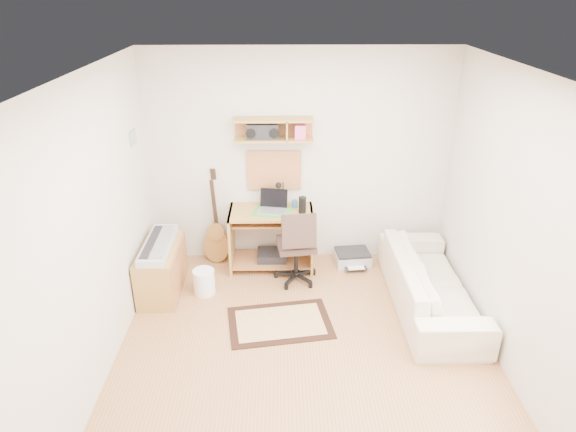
{
  "coord_description": "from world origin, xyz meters",
  "views": [
    {
      "loc": [
        -0.23,
        -3.69,
        3.22
      ],
      "look_at": [
        -0.15,
        1.05,
        1.0
      ],
      "focal_mm": 31.27,
      "sensor_mm": 36.0,
      "label": 1
    }
  ],
  "objects_px": {
    "printer": "(352,257)",
    "sofa": "(431,275)",
    "desk": "(271,239)",
    "task_chair": "(296,244)",
    "cabinet": "(161,269)"
  },
  "relations": [
    {
      "from": "desk",
      "to": "sofa",
      "type": "height_order",
      "value": "sofa"
    },
    {
      "from": "task_chair",
      "to": "printer",
      "type": "relative_size",
      "value": 2.22
    },
    {
      "from": "task_chair",
      "to": "printer",
      "type": "xyz_separation_m",
      "value": [
        0.72,
        0.37,
        -0.39
      ]
    },
    {
      "from": "printer",
      "to": "sofa",
      "type": "height_order",
      "value": "sofa"
    },
    {
      "from": "desk",
      "to": "sofa",
      "type": "bearing_deg",
      "value": -26.64
    },
    {
      "from": "desk",
      "to": "printer",
      "type": "height_order",
      "value": "desk"
    },
    {
      "from": "desk",
      "to": "task_chair",
      "type": "height_order",
      "value": "task_chair"
    },
    {
      "from": "task_chair",
      "to": "sofa",
      "type": "height_order",
      "value": "task_chair"
    },
    {
      "from": "desk",
      "to": "cabinet",
      "type": "relative_size",
      "value": 1.11
    },
    {
      "from": "task_chair",
      "to": "sofa",
      "type": "bearing_deg",
      "value": -27.57
    },
    {
      "from": "cabinet",
      "to": "desk",
      "type": "bearing_deg",
      "value": 22.84
    },
    {
      "from": "desk",
      "to": "task_chair",
      "type": "xyz_separation_m",
      "value": [
        0.29,
        -0.33,
        0.1
      ]
    },
    {
      "from": "desk",
      "to": "printer",
      "type": "xyz_separation_m",
      "value": [
        1.01,
        0.04,
        -0.29
      ]
    },
    {
      "from": "desk",
      "to": "cabinet",
      "type": "distance_m",
      "value": 1.35
    },
    {
      "from": "desk",
      "to": "cabinet",
      "type": "bearing_deg",
      "value": -157.16
    }
  ]
}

